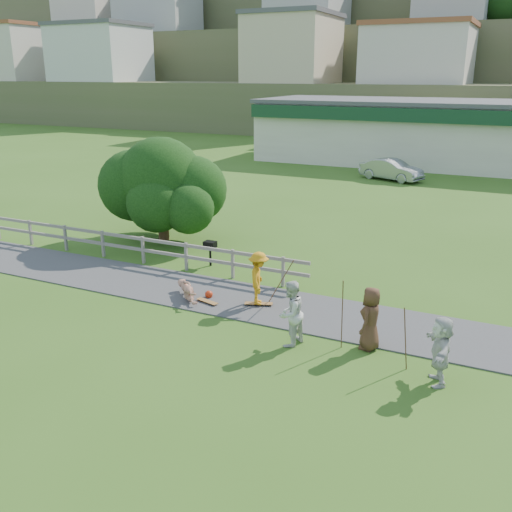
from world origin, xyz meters
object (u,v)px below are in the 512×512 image
at_px(spectator_c, 371,319).
at_px(bbq, 210,254).
at_px(skater_fallen, 188,290).
at_px(tree, 162,198).
at_px(spectator_a, 290,314).
at_px(spectator_d, 440,351).
at_px(car_silver, 391,170).
at_px(skater_rider, 259,281).

relative_size(spectator_c, bbq, 1.78).
relative_size(skater_fallen, bbq, 1.70).
bearing_deg(tree, spectator_a, -38.47).
height_order(spectator_d, car_silver, spectator_d).
bearing_deg(car_silver, spectator_c, -148.93).
bearing_deg(skater_rider, car_silver, -19.33).
bearing_deg(skater_rider, tree, 31.92).
xyz_separation_m(spectator_a, spectator_d, (4.03, -0.35, -0.07)).
height_order(spectator_a, car_silver, spectator_a).
relative_size(spectator_d, car_silver, 0.39).
bearing_deg(car_silver, skater_fallen, -162.99).
bearing_deg(spectator_c, skater_fallen, -91.99).
distance_m(skater_fallen, spectator_d, 8.63).
bearing_deg(car_silver, bbq, -166.10).
xyz_separation_m(skater_rider, spectator_c, (3.99, -1.36, 0.02)).
xyz_separation_m(spectator_a, bbq, (-5.39, 4.96, -0.44)).
xyz_separation_m(spectator_c, car_silver, (-5.29, 25.91, -0.15)).
bearing_deg(spectator_d, bbq, -135.13).
height_order(car_silver, tree, tree).
distance_m(skater_fallen, car_silver, 25.02).
xyz_separation_m(spectator_d, tree, (-13.16, 7.61, 1.03)).
xyz_separation_m(spectator_a, spectator_c, (2.04, 0.73, -0.05)).
distance_m(spectator_d, tree, 15.24).
bearing_deg(bbq, skater_fallen, -71.74).
distance_m(skater_rider, skater_fallen, 2.50).
xyz_separation_m(skater_fallen, spectator_c, (6.39, -0.92, 0.58)).
relative_size(skater_rider, skater_fallen, 1.03).
bearing_deg(bbq, tree, 149.36).
bearing_deg(spectator_d, car_silver, 179.39).
bearing_deg(spectator_a, bbq, -119.63).
height_order(tree, bbq, tree).
bearing_deg(car_silver, spectator_a, -153.52).
height_order(skater_fallen, spectator_c, spectator_c).
relative_size(skater_fallen, tree, 0.28).
height_order(skater_rider, bbq, skater_rider).
relative_size(spectator_a, car_silver, 0.42).
bearing_deg(skater_fallen, spectator_a, -65.50).
bearing_deg(skater_fallen, car_silver, 42.71).
height_order(spectator_a, tree, tree).
bearing_deg(bbq, spectator_d, -28.56).
height_order(spectator_c, car_silver, spectator_c).
height_order(spectator_c, bbq, spectator_c).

